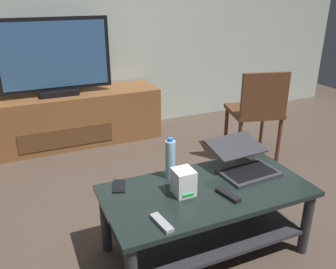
# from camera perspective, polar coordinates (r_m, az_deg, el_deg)

# --- Properties ---
(ground_plane) EXTENTS (7.68, 7.68, 0.00)m
(ground_plane) POSITION_cam_1_polar(r_m,az_deg,el_deg) (2.36, 3.74, -16.93)
(ground_plane) COLOR #4C3D33
(coffee_table) EXTENTS (1.19, 0.60, 0.44)m
(coffee_table) POSITION_cam_1_polar(r_m,az_deg,el_deg) (2.13, 6.17, -11.81)
(coffee_table) COLOR black
(coffee_table) RESTS_ON ground
(media_cabinet) EXTENTS (1.99, 0.49, 0.53)m
(media_cabinet) POSITION_cam_1_polar(r_m,az_deg,el_deg) (3.74, -16.78, 2.31)
(media_cabinet) COLOR brown
(media_cabinet) RESTS_ON ground
(television) EXTENTS (1.05, 0.20, 0.73)m
(television) POSITION_cam_1_polar(r_m,az_deg,el_deg) (3.56, -17.85, 11.57)
(television) COLOR black
(television) RESTS_ON media_cabinet
(dining_chair) EXTENTS (0.54, 0.54, 0.85)m
(dining_chair) POSITION_cam_1_polar(r_m,az_deg,el_deg) (3.31, 14.24, 4.05)
(dining_chair) COLOR #59331E
(dining_chair) RESTS_ON ground
(laptop) EXTENTS (0.37, 0.40, 0.16)m
(laptop) POSITION_cam_1_polar(r_m,az_deg,el_deg) (2.26, 12.12, -4.30)
(laptop) COLOR #333338
(laptop) RESTS_ON coffee_table
(router_box) EXTENTS (0.11, 0.12, 0.15)m
(router_box) POSITION_cam_1_polar(r_m,az_deg,el_deg) (1.96, 2.52, -7.67)
(router_box) COLOR white
(router_box) RESTS_ON coffee_table
(water_bottle_near) EXTENTS (0.06, 0.06, 0.26)m
(water_bottle_near) POSITION_cam_1_polar(r_m,az_deg,el_deg) (2.10, 0.38, -3.99)
(water_bottle_near) COLOR #99C6E5
(water_bottle_near) RESTS_ON coffee_table
(cell_phone) EXTENTS (0.11, 0.15, 0.01)m
(cell_phone) POSITION_cam_1_polar(r_m,az_deg,el_deg) (2.07, -7.93, -8.26)
(cell_phone) COLOR black
(cell_phone) RESTS_ON coffee_table
(tv_remote) EXTENTS (0.07, 0.16, 0.02)m
(tv_remote) POSITION_cam_1_polar(r_m,az_deg,el_deg) (1.76, -1.02, -14.09)
(tv_remote) COLOR #99999E
(tv_remote) RESTS_ON coffee_table
(soundbar_remote) EXTENTS (0.08, 0.17, 0.02)m
(soundbar_remote) POSITION_cam_1_polar(r_m,az_deg,el_deg) (1.99, 9.67, -9.60)
(soundbar_remote) COLOR black
(soundbar_remote) RESTS_ON coffee_table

